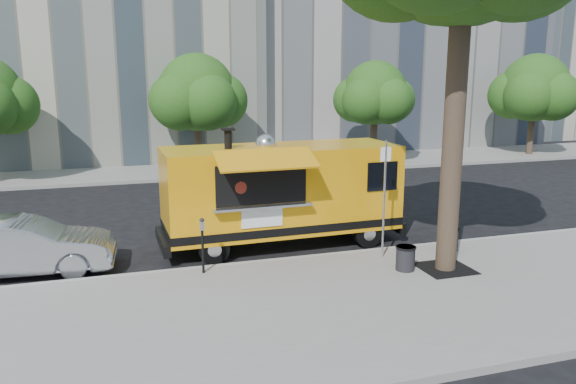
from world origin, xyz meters
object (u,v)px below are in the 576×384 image
object	(u,v)px
parking_meter	(202,239)
trash_bin_left	(405,257)
trash_bin_right	(449,238)
sign_post	(384,192)
food_truck	(281,191)
far_tree_d	(535,88)
far_tree_c	(375,93)
far_tree_b	(197,93)
sedan	(23,247)

from	to	relation	value
parking_meter	trash_bin_left	xyz separation A→B (m)	(4.63, -1.24, -0.52)
parking_meter	trash_bin_right	distance (m)	6.52
parking_meter	trash_bin_left	bearing A→B (deg)	-15.01
sign_post	food_truck	size ratio (longest dim) A/B	0.44
far_tree_d	sign_post	bearing A→B (deg)	-139.30
far_tree_c	food_truck	xyz separation A→B (m)	(-8.52, -11.83, -2.16)
parking_meter	trash_bin_left	world-z (taller)	parking_meter
far_tree_b	sedan	size ratio (longest dim) A/B	1.31
sign_post	parking_meter	size ratio (longest dim) A/B	2.25
far_tree_d	trash_bin_right	distance (m)	20.55
trash_bin_left	trash_bin_right	size ratio (longest dim) A/B	0.97
far_tree_d	trash_bin_left	bearing A→B (deg)	-137.14
parking_meter	food_truck	distance (m)	3.19
far_tree_d	sedan	xyz separation A→B (m)	(-25.06, -12.38, -3.20)
sedan	sign_post	bearing A→B (deg)	-97.40
sign_post	far_tree_c	bearing A→B (deg)	65.19
far_tree_b	trash_bin_right	distance (m)	15.33
far_tree_c	trash_bin_left	bearing A→B (deg)	-113.02
sign_post	sedan	world-z (taller)	sign_post
far_tree_b	parking_meter	size ratio (longest dim) A/B	4.12
far_tree_b	far_tree_d	size ratio (longest dim) A/B	0.97
sign_post	food_truck	bearing A→B (deg)	134.32
food_truck	sedan	size ratio (longest dim) A/B	1.62
far_tree_c	parking_meter	world-z (taller)	far_tree_c
far_tree_c	far_tree_d	bearing A→B (deg)	1.15
sign_post	trash_bin_right	xyz separation A→B (m)	(1.95, -0.01, -1.38)
far_tree_c	trash_bin_left	xyz separation A→B (m)	(-6.37, -14.99, -3.25)
sign_post	trash_bin_left	size ratio (longest dim) A/B	5.12
far_tree_c	food_truck	bearing A→B (deg)	-125.76
far_tree_c	parking_meter	size ratio (longest dim) A/B	3.90
sign_post	food_truck	distance (m)	2.98
far_tree_d	food_truck	xyz separation A→B (m)	(-18.52, -12.03, -2.33)
far_tree_c	sedan	size ratio (longest dim) A/B	1.25
far_tree_b	far_tree_d	bearing A→B (deg)	-0.30
trash_bin_right	parking_meter	bearing A→B (deg)	178.14
food_truck	sign_post	bearing A→B (deg)	-47.20
sign_post	trash_bin_left	xyz separation A→B (m)	(0.08, -1.04, -1.38)
parking_meter	food_truck	xyz separation A→B (m)	(2.48, 1.92, 0.58)
far_tree_b	far_tree_c	size ratio (longest dim) A/B	1.06
parking_meter	food_truck	world-z (taller)	food_truck
food_truck	trash_bin_left	bearing A→B (deg)	-57.29
far_tree_c	sedan	world-z (taller)	far_tree_c
far_tree_c	sign_post	size ratio (longest dim) A/B	1.74
parking_meter	food_truck	size ratio (longest dim) A/B	0.20
trash_bin_left	trash_bin_right	xyz separation A→B (m)	(1.87, 1.03, 0.01)
far_tree_d	trash_bin_left	size ratio (longest dim) A/B	9.63
parking_meter	sedan	distance (m)	4.36
food_truck	sedan	xyz separation A→B (m)	(-6.54, -0.35, -0.87)
sedan	trash_bin_left	bearing A→B (deg)	-103.71
far_tree_b	sedan	world-z (taller)	far_tree_b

